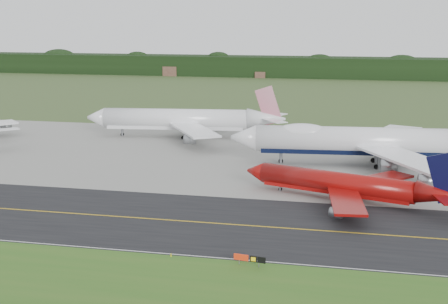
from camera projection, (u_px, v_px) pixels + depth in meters
ground at (222, 216)px, 112.15m from camera, size 600.00×600.00×0.00m
grass_verge at (163, 301)px, 78.69m from camera, size 400.00×30.00×0.01m
taxiway at (217, 223)px, 108.32m from camera, size 400.00×32.00×0.02m
apron at (264, 156)px, 160.90m from camera, size 400.00×78.00×0.01m
taxiway_centreline at (217, 223)px, 108.32m from camera, size 400.00×0.40×0.00m
taxiway_edge_line at (194, 256)px, 93.50m from camera, size 400.00×0.25×0.00m
horizon_treeline at (319, 68)px, 372.68m from camera, size 700.00×25.00×12.00m
jet_ba_747 at (372, 141)px, 149.28m from camera, size 70.43×58.09×17.70m
jet_red_737 at (347, 185)px, 120.97m from camera, size 42.41×33.67×11.73m
jet_star_tail at (186, 120)px, 185.47m from camera, size 59.82×49.75×15.77m
taxiway_sign at (249, 259)px, 89.54m from camera, size 4.75×0.89×1.59m
edge_marker_center at (171, 255)px, 93.17m from camera, size 0.16×0.16×0.50m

